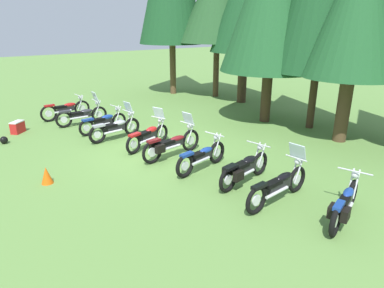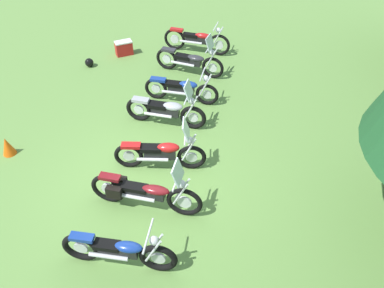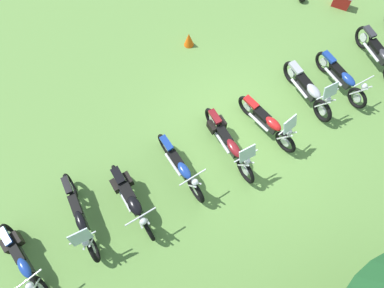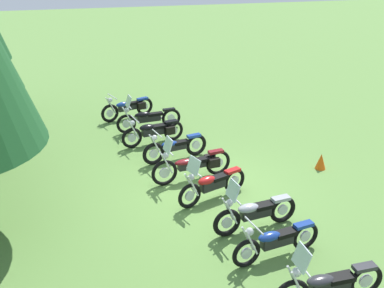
{
  "view_description": "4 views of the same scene",
  "coord_description": "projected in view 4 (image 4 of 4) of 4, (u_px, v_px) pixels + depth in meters",
  "views": [
    {
      "loc": [
        9.74,
        -5.19,
        4.23
      ],
      "look_at": [
        1.16,
        0.7,
        0.51
      ],
      "focal_mm": 32.26,
      "sensor_mm": 36.0,
      "label": 1
    },
    {
      "loc": [
        5.42,
        3.23,
        6.57
      ],
      "look_at": [
        -0.99,
        0.65,
        0.59
      ],
      "focal_mm": 37.37,
      "sensor_mm": 36.0,
      "label": 2
    },
    {
      "loc": [
        2.82,
        3.5,
        8.38
      ],
      "look_at": [
        1.62,
        0.15,
        0.86
      ],
      "focal_mm": 31.39,
      "sensor_mm": 36.0,
      "label": 3
    },
    {
      "loc": [
        -10.7,
        3.15,
        6.18
      ],
      "look_at": [
        1.76,
        -0.01,
        0.6
      ],
      "focal_mm": 43.35,
      "sensor_mm": 36.0,
      "label": 4
    }
  ],
  "objects": [
    {
      "name": "motorcycle_7",
      "position": [
        154.0,
        131.0,
        15.37
      ],
      "size": [
        0.89,
        2.16,
        1.0
      ],
      "rotation": [
        0.0,
        0.0,
        1.78
      ],
      "color": "black",
      "rests_on": "ground_plane"
    },
    {
      "name": "ground_plane",
      "position": [
        207.0,
        189.0,
        12.68
      ],
      "size": [
        80.0,
        80.0,
        0.0
      ],
      "primitive_type": "plane",
      "color": "#608C42"
    },
    {
      "name": "motorcycle_8",
      "position": [
        148.0,
        118.0,
        16.47
      ],
      "size": [
        0.6,
        2.37,
        1.36
      ],
      "rotation": [
        0.0,
        0.0,
        1.69
      ],
      "color": "black",
      "rests_on": "ground_plane"
    },
    {
      "name": "motorcycle_6",
      "position": [
        175.0,
        147.0,
        14.22
      ],
      "size": [
        0.8,
        2.13,
        1.01
      ],
      "rotation": [
        0.0,
        0.0,
        1.8
      ],
      "color": "black",
      "rests_on": "ground_plane"
    },
    {
      "name": "motorcycle_3",
      "position": [
        255.0,
        212.0,
        10.73
      ],
      "size": [
        0.72,
        2.17,
        1.36
      ],
      "rotation": [
        0.0,
        0.0,
        1.71
      ],
      "color": "black",
      "rests_on": "ground_plane"
    },
    {
      "name": "motorcycle_4",
      "position": [
        212.0,
        184.0,
        11.96
      ],
      "size": [
        0.93,
        2.03,
        1.35
      ],
      "rotation": [
        0.0,
        0.0,
        1.92
      ],
      "color": "black",
      "rests_on": "ground_plane"
    },
    {
      "name": "motorcycle_1",
      "position": [
        328.0,
        284.0,
        8.47
      ],
      "size": [
        0.64,
        2.24,
        1.36
      ],
      "rotation": [
        0.0,
        0.0,
        1.59
      ],
      "color": "black",
      "rests_on": "ground_plane"
    },
    {
      "name": "traffic_cone",
      "position": [
        321.0,
        161.0,
        13.73
      ],
      "size": [
        0.32,
        0.32,
        0.48
      ],
      "primitive_type": "cone",
      "color": "#EA590F",
      "rests_on": "ground_plane"
    },
    {
      "name": "motorcycle_5",
      "position": [
        193.0,
        164.0,
        13.01
      ],
      "size": [
        0.78,
        2.39,
        1.39
      ],
      "rotation": [
        0.0,
        0.0,
        1.73
      ],
      "color": "black",
      "rests_on": "ground_plane"
    },
    {
      "name": "motorcycle_9",
      "position": [
        128.0,
        107.0,
        17.64
      ],
      "size": [
        0.99,
        2.08,
        1.0
      ],
      "rotation": [
        0.0,
        0.0,
        1.91
      ],
      "color": "black",
      "rests_on": "ground_plane"
    },
    {
      "name": "motorcycle_2",
      "position": [
        276.0,
        240.0,
        9.75
      ],
      "size": [
        0.71,
        2.12,
        0.98
      ],
      "rotation": [
        0.0,
        0.0,
        1.75
      ],
      "color": "black",
      "rests_on": "ground_plane"
    }
  ]
}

